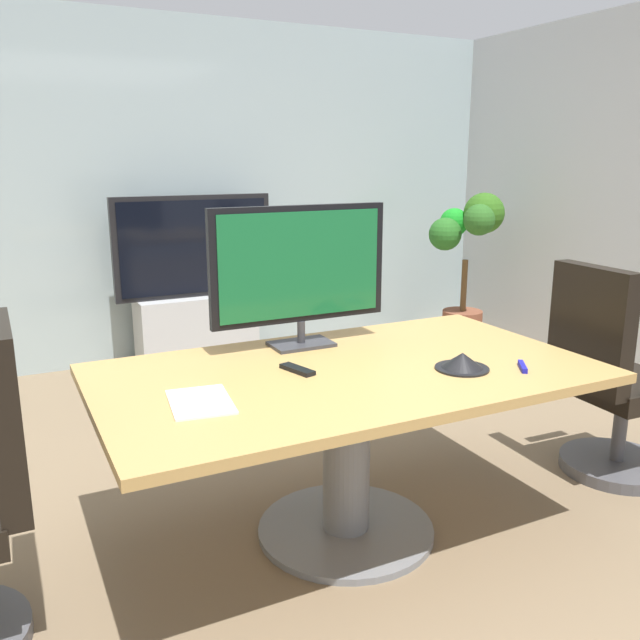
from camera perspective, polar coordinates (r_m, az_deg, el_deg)
ground_plane at (r=3.00m, az=0.52°, el=-18.10°), size 7.11×7.11×0.00m
wall_back_glass_partition at (r=5.37m, az=-14.29°, el=10.50°), size 6.11×0.10×2.62m
conference_table at (r=2.78m, az=2.33°, el=-7.85°), size 2.02×1.14×0.75m
office_chair_right at (r=3.63m, az=23.67°, el=-5.52°), size 0.61×0.58×1.09m
tv_monitor at (r=2.97m, az=-1.74°, el=4.48°), size 0.84×0.18×0.64m
wall_display_unit at (r=5.20m, az=-10.59°, el=0.90°), size 1.20×0.36×1.31m
potted_plant at (r=5.73m, az=12.52°, el=5.75°), size 0.63×0.61×1.30m
conference_phone at (r=2.76m, az=12.12°, el=-3.54°), size 0.22×0.22×0.07m
remote_control at (r=2.68m, az=-1.96°, el=-4.27°), size 0.09×0.18×0.02m
whiteboard_marker at (r=2.83m, az=17.00°, el=-3.84°), size 0.09×0.12×0.02m
paper_notepad at (r=2.39m, az=-10.24°, el=-6.93°), size 0.25×0.32×0.01m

